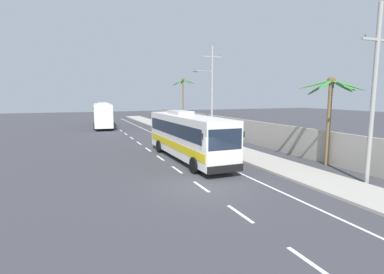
{
  "coord_description": "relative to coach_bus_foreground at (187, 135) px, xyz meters",
  "views": [
    {
      "loc": [
        -6.25,
        -14.26,
        4.85
      ],
      "look_at": [
        2.21,
        6.75,
        1.7
      ],
      "focal_mm": 27.95,
      "sensor_mm": 36.0,
      "label": 1
    }
  ],
  "objects": [
    {
      "name": "lane_markings",
      "position": [
        0.31,
        7.81,
        -1.89
      ],
      "size": [
        3.55,
        71.0,
        0.01
      ],
      "color": "white",
      "rests_on": "ground"
    },
    {
      "name": "sidewalk_kerb",
      "position": [
        4.97,
        3.22,
        -1.83
      ],
      "size": [
        3.2,
        90.0,
        0.14
      ],
      "primitive_type": "cube",
      "color": "#A8A399",
      "rests_on": "ground"
    },
    {
      "name": "palm_second",
      "position": [
        8.79,
        24.76,
        3.62
      ],
      "size": [
        3.64,
        3.68,
        7.62
      ],
      "color": "brown",
      "rests_on": "ground"
    },
    {
      "name": "motorcycle_beside_bus",
      "position": [
        1.75,
        9.99,
        -1.23
      ],
      "size": [
        0.56,
        1.96,
        1.63
      ],
      "color": "black",
      "rests_on": "ground"
    },
    {
      "name": "coach_bus_foreground",
      "position": [
        0.0,
        0.0,
        0.0
      ],
      "size": [
        2.93,
        11.93,
        3.64
      ],
      "color": "silver",
      "rests_on": "ground"
    },
    {
      "name": "utility_pole_nearest",
      "position": [
        7.03,
        -9.65,
        3.11
      ],
      "size": [
        2.36,
        0.24,
        9.66
      ],
      "color": "#9E9E99",
      "rests_on": "ground"
    },
    {
      "name": "ground_plane",
      "position": [
        -1.83,
        -6.78,
        -1.9
      ],
      "size": [
        160.0,
        160.0,
        0.0
      ],
      "primitive_type": "plane",
      "color": "#3A3A3F"
    },
    {
      "name": "boundary_wall",
      "position": [
        8.77,
        7.22,
        -0.72
      ],
      "size": [
        0.24,
        60.0,
        2.34
      ],
      "primitive_type": "cube",
      "color": "#9E998E",
      "rests_on": "ground"
    },
    {
      "name": "pedestrian_near_kerb",
      "position": [
        4.54,
        13.02,
        -0.87
      ],
      "size": [
        0.36,
        0.36,
        1.69
      ],
      "rotation": [
        0.0,
        0.0,
        2.97
      ],
      "color": "gold",
      "rests_on": "sidewalk_kerb"
    },
    {
      "name": "palm_nearest",
      "position": [
        8.41,
        -5.48,
        2.77
      ],
      "size": [
        4.09,
        4.08,
        6.11
      ],
      "color": "brown",
      "rests_on": "ground"
    },
    {
      "name": "coach_bus_far_lane",
      "position": [
        -3.66,
        26.64,
        0.09
      ],
      "size": [
        3.63,
        12.45,
        3.82
      ],
      "color": "white",
      "rests_on": "ground"
    },
    {
      "name": "utility_pole_mid",
      "position": [
        6.81,
        10.0,
        3.59
      ],
      "size": [
        3.36,
        0.24,
        10.34
      ],
      "color": "#9E9E99",
      "rests_on": "ground"
    }
  ]
}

